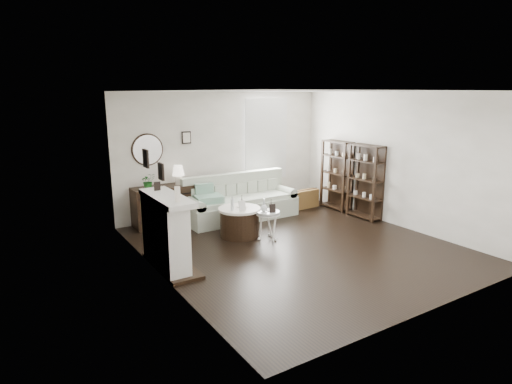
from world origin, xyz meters
TOP-DOWN VIEW (x-y plane):
  - room at (0.73, 2.70)m, footprint 5.50×5.50m
  - fireplace at (-2.32, 0.30)m, footprint 0.50×1.40m
  - shelf_unit_far at (2.33, 1.55)m, footprint 0.30×0.80m
  - shelf_unit_near at (2.33, 0.65)m, footprint 0.30×0.80m
  - sofa at (0.02, 2.08)m, footprint 2.46×0.85m
  - quilt at (-0.79, 1.95)m, footprint 0.61×0.53m
  - suitcase at (1.79, 1.99)m, footprint 0.65×0.25m
  - dresser at (-1.57, 2.47)m, footprint 1.22×0.52m
  - table_lamp at (-1.21, 2.47)m, footprint 0.32×0.32m
  - potted_plant at (-1.87, 2.42)m, footprint 0.29×0.25m
  - drum_table at (-0.60, 1.01)m, footprint 0.80×0.80m
  - pedestal_table at (-0.24, 0.58)m, footprint 0.45×0.45m
  - eiffel_drum at (-0.51, 1.07)m, footprint 0.12×0.12m
  - bottle_drum at (-0.80, 0.92)m, footprint 0.06×0.06m
  - card_frame_drum at (-0.66, 0.81)m, footprint 0.15×0.08m
  - eiffel_ped at (-0.15, 0.61)m, footprint 0.13×0.13m
  - flask_ped at (-0.32, 0.60)m, footprint 0.13×0.13m
  - card_frame_ped at (-0.22, 0.46)m, footprint 0.13×0.07m

SIDE VIEW (x-z plane):
  - suitcase at x=1.79m, z-range 0.00..0.43m
  - drum_table at x=-0.60m, z-range 0.00..0.56m
  - sofa at x=0.02m, z-range -0.16..0.80m
  - dresser at x=-1.57m, z-range 0.00..0.81m
  - pedestal_table at x=-0.24m, z-range 0.22..0.77m
  - fireplace at x=-2.32m, z-range -0.38..1.46m
  - quilt at x=-0.79m, z-range 0.49..0.63m
  - card_frame_ped at x=-0.22m, z-range 0.54..0.70m
  - eiffel_ped at x=-0.15m, z-range 0.54..0.73m
  - card_frame_drum at x=-0.66m, z-range 0.56..0.75m
  - eiffel_drum at x=-0.51m, z-range 0.56..0.76m
  - flask_ped at x=-0.32m, z-range 0.54..0.78m
  - bottle_drum at x=-0.80m, z-range 0.56..0.83m
  - shelf_unit_far at x=2.33m, z-range 0.00..1.60m
  - shelf_unit_near at x=2.33m, z-range 0.00..1.60m
  - potted_plant at x=-1.87m, z-range 0.81..1.12m
  - table_lamp at x=-1.21m, z-range 0.81..1.22m
  - room at x=0.73m, z-range -1.15..4.35m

